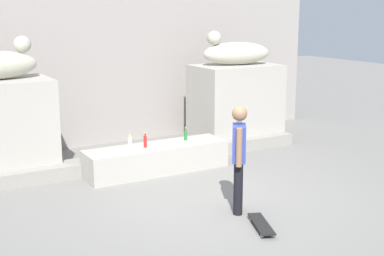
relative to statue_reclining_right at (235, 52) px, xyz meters
name	(u,v)px	position (x,y,z in m)	size (l,w,h in m)	color
ground_plane	(211,203)	(-2.61, -3.19, -2.10)	(40.00, 40.00, 0.00)	slate
facade_wall	(99,8)	(-2.61, 1.64, 0.99)	(11.23, 0.60, 6.17)	gray
pedestal_right	(236,104)	(0.04, -0.01, -1.19)	(1.95, 1.26, 1.81)	#A39E93
statue_reclining_right	(235,52)	(0.00, 0.00, 0.00)	(1.68, 0.86, 0.78)	#B3B09A
ledge_block	(157,159)	(-2.61, -1.21, -1.84)	(2.80, 0.75, 0.52)	#A39E93
skater	(239,155)	(-2.44, -3.72, -1.18)	(0.37, 0.46, 1.67)	black
skateboard	(261,224)	(-2.51, -4.41, -2.03)	(0.48, 0.82, 0.08)	black
bottle_clear	(130,142)	(-3.12, -1.13, -1.47)	(0.08, 0.08, 0.27)	silver
bottle_red	(145,141)	(-2.85, -1.22, -1.46)	(0.06, 0.06, 0.29)	red
bottle_green	(186,135)	(-1.91, -1.11, -1.48)	(0.06, 0.06, 0.26)	#1E722D
stair_step	(145,158)	(-2.61, -0.66, -1.97)	(7.23, 0.50, 0.26)	gray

